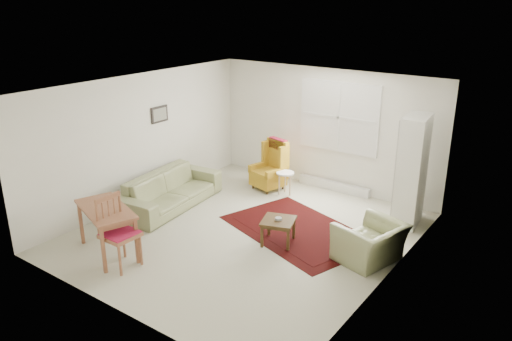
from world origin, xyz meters
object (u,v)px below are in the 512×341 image
Objects in this scene: sofa at (170,184)px; stool at (285,183)px; desk_chair at (120,233)px; coffee_table at (278,231)px; cabinet at (412,171)px; wingback_chair at (268,165)px; armchair at (370,239)px; desk at (108,231)px.

sofa is 2.32m from stool.
coffee_table is at bearing -35.96° from desk_chair.
wingback_chair is at bearing 175.22° from cabinet.
sofa reaches higher than stool.
stool is at bearing -105.45° from armchair.
desk_chair is at bearing -126.91° from coffee_table.
stool is (-1.06, 1.86, 0.03)m from coffee_table.
armchair is 0.78× the size of desk.
desk is (-3.44, -3.83, -0.59)m from cabinet.
armchair is 1.85× the size of coffee_table.
desk_chair is at bearing -16.81° from desk.
sofa is 1.85× the size of desk.
cabinet reaches higher than armchair.
desk is at bearing -171.15° from sofa.
stool is 3.88m from desk_chair.
stool is (0.45, -0.05, -0.28)m from wingback_chair.
armchair is 1.97× the size of stool.
wingback_chair is 0.54× the size of cabinet.
sofa is at bearing -70.22° from armchair.
coffee_table is 2.51m from desk_chair.
desk reaches higher than armchair.
coffee_table is 1.06× the size of stool.
sofa is at bearing 105.43° from desk.
coffee_table is 2.58m from cabinet.
cabinet is at bearing -164.25° from armchair.
armchair is 4.07m from desk.
desk is at bearing -41.91° from armchair.
wingback_chair reaches higher than desk.
wingback_chair is at bearing 1.21° from desk_chair.
sofa is 1.15× the size of cabinet.
desk is at bearing -138.46° from cabinet.
wingback_chair is at bearing -102.15° from armchair.
cabinet reaches higher than coffee_table.
stool is (-2.51, 1.52, -0.13)m from armchair.
wingback_chair is 0.95× the size of desk_chair.
desk_chair reaches higher than armchair.
sofa is 2.37× the size of armchair.
desk is 0.55m from desk_chair.
coffee_table is at bearing 42.67° from desk.
desk_chair is (0.02, -3.89, 0.02)m from wingback_chair.
cabinet reaches higher than desk.
desk is (0.52, -1.90, -0.07)m from sofa.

